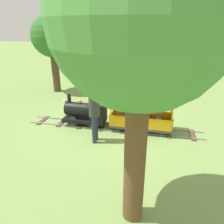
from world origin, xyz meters
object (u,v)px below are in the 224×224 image
Objects in this scene: passenger_car at (141,118)px; park_bench at (112,88)px; conductor_person at (94,110)px; oak_tree_far at (52,37)px; oak_tree_near at (142,22)px; locomotive at (87,112)px.

park_bench is (3.12, 1.63, -0.01)m from passenger_car.
conductor_person is 0.46× the size of oak_tree_far.
conductor_person is 4.13m from park_bench.
park_bench is at bearing 15.59° from oak_tree_near.
park_bench is 0.31× the size of oak_tree_near.
oak_tree_far is (3.38, 2.69, 2.06)m from locomotive.
locomotive is 3.13m from park_bench.
oak_tree_far is (6.68, 4.62, -0.64)m from oak_tree_near.
conductor_person reaches higher than passenger_car.
oak_tree_near reaches higher than oak_tree_far.
passenger_car is 1.63m from conductor_person.
oak_tree_far is at bearing 36.84° from conductor_person.
passenger_car is 0.45× the size of oak_tree_near.
conductor_person is at bearing 127.97° from passenger_car.
oak_tree_near is at bearing -164.41° from park_bench.
oak_tree_far is at bearing 84.73° from park_bench.
locomotive is 0.41× the size of oak_tree_far.
oak_tree_near reaches higher than conductor_person.
passenger_car is 1.23× the size of conductor_person.
conductor_person is at bearing -149.81° from locomotive.
locomotive is 4.68m from oak_tree_near.
park_bench is 7.22m from oak_tree_near.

